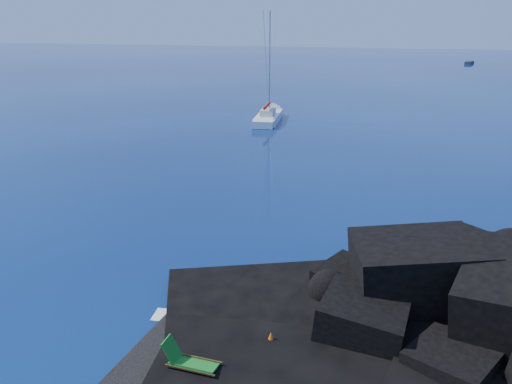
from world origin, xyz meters
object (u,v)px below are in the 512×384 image
deck_chair (194,358)px  sailboat (268,121)px  sunbather (223,346)px  marker_cone (271,339)px  distant_boat_a (469,64)px

deck_chair → sailboat: bearing=103.3°
sunbather → marker_cone: size_ratio=2.78×
sunbather → sailboat: bearing=104.3°
marker_cone → deck_chair: bearing=-135.2°
sunbather → distant_boat_a: (25.11, 130.89, -0.50)m
deck_chair → sunbather: deck_chair is taller
sunbather → distant_boat_a: size_ratio=0.32×
deck_chair → sunbather: bearing=73.3°
deck_chair → sunbather: size_ratio=1.13×
distant_boat_a → marker_cone: bearing=-82.4°
marker_cone → distant_boat_a: 132.37m
sailboat → deck_chair: size_ratio=6.82×
sailboat → deck_chair: (7.80, -43.69, 0.97)m
deck_chair → distant_boat_a: size_ratio=0.37×
deck_chair → distant_boat_a: (25.64, 132.35, -0.97)m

